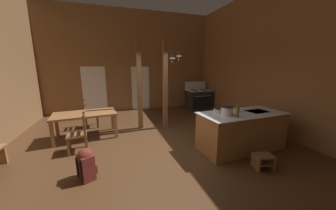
{
  "coord_description": "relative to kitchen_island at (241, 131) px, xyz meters",
  "views": [
    {
      "loc": [
        -1.01,
        -4.13,
        2.05
      ],
      "look_at": [
        0.55,
        0.62,
        0.96
      ],
      "focal_mm": 18.85,
      "sensor_mm": 36.0,
      "label": 1
    }
  ],
  "objects": [
    {
      "name": "ladderback_chair_near_window",
      "position": [
        -3.8,
        2.97,
        -0.02
      ],
      "size": [
        0.45,
        0.45,
        0.95
      ],
      "color": "brown",
      "rests_on": "ground_plane"
    },
    {
      "name": "bottle_short_on_counter",
      "position": [
        -0.39,
        -0.27,
        0.59
      ],
      "size": [
        0.07,
        0.07,
        0.3
      ],
      "color": "brown",
      "rests_on": "kitchen_island"
    },
    {
      "name": "step_stool",
      "position": [
        -0.19,
        -0.91,
        -0.29
      ],
      "size": [
        0.41,
        0.34,
        0.3
      ],
      "color": "brown",
      "rests_on": "ground_plane"
    },
    {
      "name": "support_post_with_pot_rack",
      "position": [
        -1.3,
        2.16,
        1.07
      ],
      "size": [
        0.65,
        0.19,
        2.89
      ],
      "color": "brown",
      "rests_on": "ground_plane"
    },
    {
      "name": "mixing_bowl_on_counter",
      "position": [
        -0.53,
        0.27,
        0.51
      ],
      "size": [
        0.21,
        0.21,
        0.08
      ],
      "color": "#B2A893",
      "rests_on": "kitchen_island"
    },
    {
      "name": "glazed_panel_back_right",
      "position": [
        -1.67,
        5.05,
        0.56
      ],
      "size": [
        0.84,
        0.01,
        2.05
      ],
      "primitive_type": "cube",
      "color": "white",
      "rests_on": "ground_plane"
    },
    {
      "name": "backpack",
      "position": [
        -3.57,
        -0.15,
        -0.15
      ],
      "size": [
        0.37,
        0.38,
        0.6
      ],
      "color": "maroon",
      "rests_on": "ground_plane"
    },
    {
      "name": "stove_range",
      "position": [
        1.01,
        4.21,
        0.01
      ],
      "size": [
        1.15,
        0.83,
        1.32
      ],
      "color": "black",
      "rests_on": "ground_plane"
    },
    {
      "name": "ground_plane",
      "position": [
        -2.04,
        0.72,
        -0.52
      ],
      "size": [
        8.3,
        9.46,
        0.1
      ],
      "primitive_type": "cube",
      "color": "#4C301C"
    },
    {
      "name": "wall_back",
      "position": [
        -2.04,
        5.12,
        1.8
      ],
      "size": [
        8.3,
        0.14,
        4.54
      ],
      "primitive_type": "cube",
      "color": "brown",
      "rests_on": "ground_plane"
    },
    {
      "name": "ladderback_chair_by_post",
      "position": [
        -3.86,
        1.11,
        -0.02
      ],
      "size": [
        0.48,
        0.48,
        0.95
      ],
      "color": "brown",
      "rests_on": "ground_plane"
    },
    {
      "name": "dining_table",
      "position": [
        -3.81,
        2.01,
        0.18
      ],
      "size": [
        1.78,
        1.07,
        0.74
      ],
      "color": "olive",
      "rests_on": "ground_plane"
    },
    {
      "name": "glazed_door_back_left",
      "position": [
        -3.73,
        5.05,
        0.56
      ],
      "size": [
        1.0,
        0.01,
        2.05
      ],
      "primitive_type": "cube",
      "color": "white",
      "rests_on": "ground_plane"
    },
    {
      "name": "wall_right",
      "position": [
        1.78,
        0.72,
        1.8
      ],
      "size": [
        0.14,
        9.46,
        4.54
      ],
      "primitive_type": "cube",
      "color": "brown",
      "rests_on": "ground_plane"
    },
    {
      "name": "support_post_center",
      "position": [
        -2.16,
        2.31,
        0.98
      ],
      "size": [
        0.14,
        0.14,
        2.89
      ],
      "color": "brown",
      "rests_on": "ground_plane"
    },
    {
      "name": "stockpot_on_counter",
      "position": [
        -0.53,
        -0.08,
        0.57
      ],
      "size": [
        0.34,
        0.27,
        0.2
      ],
      "color": "silver",
      "rests_on": "kitchen_island"
    },
    {
      "name": "bottle_tall_on_counter",
      "position": [
        -0.07,
        0.12,
        0.57
      ],
      "size": [
        0.07,
        0.07,
        0.25
      ],
      "color": "brown",
      "rests_on": "kitchen_island"
    },
    {
      "name": "kitchen_island",
      "position": [
        0.0,
        0.0,
        0.0
      ],
      "size": [
        2.21,
        1.07,
        0.94
      ],
      "color": "olive",
      "rests_on": "ground_plane"
    }
  ]
}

